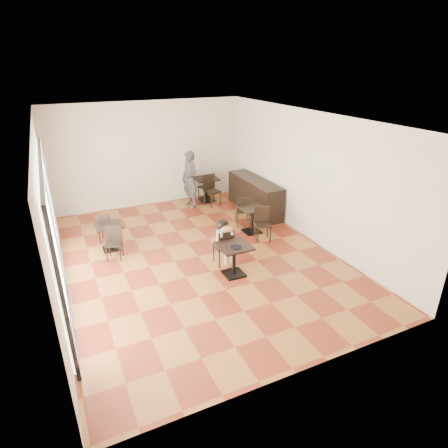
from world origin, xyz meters
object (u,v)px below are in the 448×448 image
cafe_table_back (206,189)px  chair_back_a (206,187)px  adult_patron (190,179)px  chair_mid_b (263,225)px  child_chair (223,246)px  chair_back_b (212,192)px  cafe_table_left (110,237)px  chair_left_a (106,226)px  cafe_table_mid (252,220)px  child_table (234,260)px  chair_mid_a (243,210)px  child (223,242)px  chair_left_b (114,244)px

cafe_table_back → chair_back_a: (0.00, 0.00, 0.08)m
adult_patron → chair_mid_b: (0.81, -3.12, -0.45)m
child_chair → chair_back_b: chair_back_b is taller
cafe_table_left → cafe_table_back: bearing=33.0°
chair_left_a → cafe_table_mid: bearing=-176.9°
child_table → cafe_table_left: bearing=133.1°
cafe_table_mid → chair_left_a: 3.80m
child_chair → chair_mid_b: (1.43, 0.66, 0.00)m
child_chair → chair_mid_a: (1.43, 1.76, 0.00)m
child → chair_left_a: child is taller
cafe_table_mid → chair_left_a: size_ratio=0.91×
child_table → adult_patron: bearing=81.9°
child_table → child: child is taller
child_chair → child: (0.00, 0.00, 0.11)m
child_table → chair_mid_a: (1.43, 2.31, 0.08)m
chair_mid_b → chair_left_a: (-3.63, 1.69, -0.04)m
child → chair_back_a: size_ratio=1.16×
child_table → adult_patron: 4.41m
chair_mid_b → chair_left_b: (-3.63, 0.59, -0.04)m
chair_mid_b → chair_mid_a: bearing=108.2°
child_chair → child_table: bearing=90.0°
child → chair_left_b: bearing=150.4°
cafe_table_back → cafe_table_left: bearing=-147.0°
child_table → chair_back_a: size_ratio=0.77×
chair_left_a → chair_left_b: size_ratio=1.00×
chair_mid_b → cafe_table_mid: bearing=108.2°
cafe_table_left → chair_back_b: bearing=26.5°
cafe_table_left → chair_left_a: chair_left_a is taller
cafe_table_left → chair_mid_a: size_ratio=0.76×
cafe_table_left → chair_back_a: 4.14m
adult_patron → chair_left_b: bearing=-63.4°
child → chair_mid_a: size_ratio=1.25×
child → cafe_table_mid: 1.88m
child_table → child: 0.58m
adult_patron → chair_back_a: adult_patron is taller
cafe_table_left → chair_back_a: chair_back_a is taller
child_table → chair_mid_b: 1.87m
chair_left_a → chair_back_b: (3.47, 1.18, 0.07)m
cafe_table_back → chair_left_b: (-3.47, -2.80, 0.01)m
cafe_table_mid → chair_mid_b: bearing=-90.0°
chair_back_a → chair_back_b: same height
child_chair → cafe_table_back: 4.25m
cafe_table_back → child: bearing=-107.4°
cafe_table_mid → chair_left_a: bearing=162.6°
chair_left_a → chair_left_b: (0.00, -1.10, 0.00)m
child_chair → chair_left_b: (-2.20, 1.25, -0.03)m
chair_left_b → child_chair: bearing=-9.1°
child_table → cafe_table_left: child_table is taller
cafe_table_back → chair_back_b: bearing=-90.0°
child_chair → chair_back_a: bearing=-107.4°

